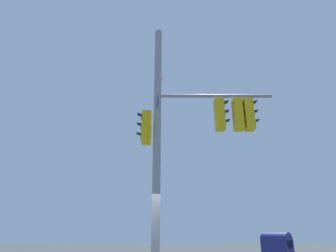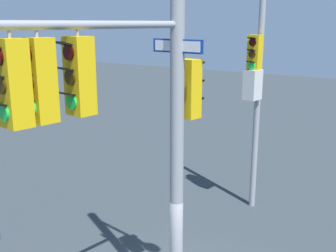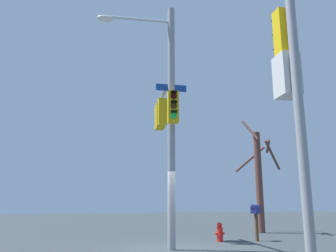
{
  "view_description": "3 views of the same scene",
  "coord_description": "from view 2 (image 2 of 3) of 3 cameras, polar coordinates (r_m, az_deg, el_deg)",
  "views": [
    {
      "loc": [
        -8.55,
        0.8,
        1.4
      ],
      "look_at": [
        0.23,
        -0.52,
        4.78
      ],
      "focal_mm": 30.1,
      "sensor_mm": 36.0,
      "label": 1
    },
    {
      "loc": [
        4.02,
        -6.27,
        5.86
      ],
      "look_at": [
        -0.28,
        0.13,
        3.9
      ],
      "focal_mm": 43.58,
      "sensor_mm": 36.0,
      "label": 2
    },
    {
      "loc": [
        3.75,
        10.91,
        1.49
      ],
      "look_at": [
        0.18,
        -0.29,
        4.1
      ],
      "focal_mm": 36.91,
      "sensor_mm": 36.0,
      "label": 3
    }
  ],
  "objects": [
    {
      "name": "main_signal_pole_assembly",
      "position": [
        6.63,
        -3.01,
        5.67
      ],
      "size": [
        3.35,
        4.58,
        8.54
      ],
      "rotation": [
        0.0,
        0.0,
        4.57
      ],
      "color": "gray",
      "rests_on": "ground"
    },
    {
      "name": "secondary_pole_assembly",
      "position": [
        12.69,
        12.11,
        5.58
      ],
      "size": [
        0.46,
        0.74,
        7.02
      ],
      "rotation": [
        0.0,
        0.0,
        4.57
      ],
      "color": "gray",
      "rests_on": "ground"
    }
  ]
}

